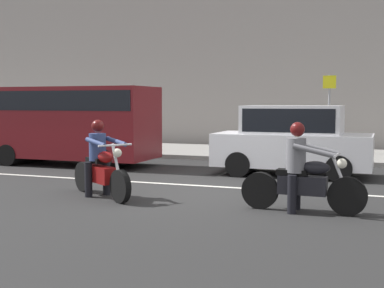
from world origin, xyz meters
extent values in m
plane|color=#252525|center=(0.00, 0.00, 0.00)|extent=(80.00, 80.00, 0.00)
cube|color=gray|center=(0.00, 8.00, 0.07)|extent=(40.00, 4.40, 0.14)
cube|color=silver|center=(-0.19, 0.90, 0.00)|extent=(18.00, 0.14, 0.01)
cylinder|color=black|center=(2.93, -1.17, 0.33)|extent=(0.66, 0.14, 0.65)
cylinder|color=black|center=(1.44, -1.12, 0.33)|extent=(0.66, 0.14, 0.65)
cylinder|color=silver|center=(2.81, -1.17, 0.67)|extent=(0.35, 0.07, 0.75)
cube|color=black|center=(2.19, -1.15, 0.47)|extent=(0.83, 0.31, 0.32)
ellipsoid|color=black|center=(2.41, -1.16, 0.78)|extent=(0.49, 0.26, 0.22)
cube|color=black|center=(2.01, -1.14, 0.68)|extent=(0.53, 0.26, 0.10)
cylinder|color=silver|center=(2.75, -1.17, 1.01)|extent=(0.06, 0.70, 0.04)
sphere|color=silver|center=(2.83, -1.17, 0.87)|extent=(0.17, 0.17, 0.17)
cylinder|color=silver|center=(1.89, -0.98, 0.35)|extent=(0.70, 0.09, 0.07)
cylinder|color=black|center=(2.04, -1.34, 0.33)|extent=(0.15, 0.15, 0.66)
cylinder|color=black|center=(2.05, -0.94, 0.33)|extent=(0.15, 0.15, 0.66)
cylinder|color=slate|center=(2.07, -1.14, 0.98)|extent=(0.35, 0.35, 0.59)
cylinder|color=slate|center=(2.40, -1.38, 1.08)|extent=(0.71, 0.11, 0.23)
cylinder|color=slate|center=(2.42, -0.94, 1.08)|extent=(0.71, 0.11, 0.23)
sphere|color=tan|center=(2.09, -1.14, 1.39)|extent=(0.20, 0.20, 0.20)
sphere|color=#510F0F|center=(2.09, -1.14, 1.42)|extent=(0.25, 0.25, 0.25)
cylinder|color=black|center=(-1.13, -1.52, 0.32)|extent=(0.59, 0.44, 0.63)
cylinder|color=black|center=(-2.47, -0.66, 0.32)|extent=(0.59, 0.44, 0.63)
cylinder|color=silver|center=(-1.23, -1.45, 0.70)|extent=(0.35, 0.25, 0.82)
cube|color=maroon|center=(-1.80, -1.09, 0.46)|extent=(0.89, 0.71, 0.32)
ellipsoid|color=maroon|center=(-1.61, -1.21, 0.82)|extent=(0.53, 0.46, 0.22)
cube|color=black|center=(-1.95, -0.99, 0.72)|extent=(0.57, 0.48, 0.10)
cylinder|color=silver|center=(-1.28, -1.42, 1.08)|extent=(0.41, 0.61, 0.04)
sphere|color=silver|center=(-1.22, -1.47, 0.94)|extent=(0.17, 0.17, 0.17)
cylinder|color=silver|center=(-1.96, -0.79, 0.34)|extent=(0.63, 0.44, 0.07)
cylinder|color=black|center=(-2.03, -1.18, 0.35)|extent=(0.21, 0.21, 0.70)
cylinder|color=black|center=(-1.81, -0.84, 0.35)|extent=(0.21, 0.21, 0.70)
cylinder|color=navy|center=(-1.90, -1.02, 0.99)|extent=(0.47, 0.47, 0.54)
cylinder|color=navy|center=(-1.71, -1.41, 1.12)|extent=(0.67, 0.48, 0.17)
cylinder|color=navy|center=(-1.47, -1.04, 1.12)|extent=(0.67, 0.48, 0.17)
sphere|color=tan|center=(-1.88, -1.03, 1.38)|extent=(0.20, 0.20, 0.20)
sphere|color=#510F0F|center=(-1.88, -1.03, 1.41)|extent=(0.25, 0.25, 0.25)
cube|color=silver|center=(1.27, 3.32, 0.66)|extent=(3.95, 1.70, 0.84)
cube|color=silver|center=(1.27, 3.32, 1.44)|extent=(2.45, 1.56, 0.72)
cube|color=black|center=(1.27, 3.32, 1.44)|extent=(2.25, 1.59, 0.58)
cylinder|color=black|center=(2.49, 3.32, 0.32)|extent=(0.64, 1.76, 0.64)
cylinder|color=black|center=(0.04, 3.32, 0.32)|extent=(0.64, 1.76, 0.64)
cube|color=maroon|center=(-5.36, 3.29, 1.28)|extent=(5.15, 1.90, 2.09)
cube|color=black|center=(-5.36, 3.29, 1.93)|extent=(4.99, 1.93, 0.56)
cylinder|color=black|center=(-3.76, 3.29, 0.32)|extent=(0.64, 1.96, 0.64)
cylinder|color=black|center=(-6.96, 3.29, 0.32)|extent=(0.64, 1.96, 0.64)
cylinder|color=gray|center=(1.66, 8.43, 1.48)|extent=(0.08, 0.08, 2.68)
cube|color=yellow|center=(1.66, 8.40, 2.57)|extent=(0.44, 0.03, 0.44)
camera|label=1|loc=(3.49, -10.15, 1.90)|focal=49.00mm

